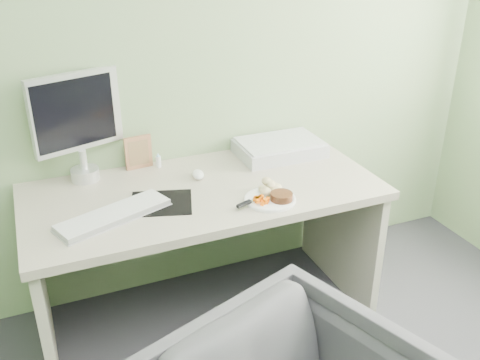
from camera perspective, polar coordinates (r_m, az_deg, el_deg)
name	(u,v)px	position (r m, az deg, el deg)	size (l,w,h in m)	color
wall_back	(173,34)	(2.57, -7.17, 15.16)	(3.50, 3.50, 0.00)	gray
desk	(205,223)	(2.52, -3.78, -4.57)	(1.60, 0.75, 0.73)	#ADA490
plate	(270,199)	(2.32, 3.22, -2.09)	(0.22, 0.22, 0.01)	white
steak	(281,196)	(2.30, 4.44, -1.76)	(0.10, 0.10, 0.03)	black
potato_pile	(271,185)	(2.36, 3.29, -0.57)	(0.11, 0.08, 0.06)	tan
carrot_heap	(262,199)	(2.27, 2.36, -2.01)	(0.06, 0.05, 0.04)	#F36105
steak_knife	(249,202)	(2.26, 1.01, -2.33)	(0.19, 0.09, 0.01)	silver
mousepad	(161,203)	(2.32, -8.42, -2.42)	(0.26, 0.23, 0.00)	black
keyboard	(114,214)	(2.24, -13.30, -3.59)	(0.47, 0.14, 0.02)	white
computer_mouse	(198,174)	(2.52, -4.49, 0.59)	(0.05, 0.10, 0.03)	white
photo_frame	(138,152)	(2.64, -10.79, 2.92)	(0.13, 0.02, 0.17)	#A26C4B
eyedrop_bottle	(158,161)	(2.65, -8.70, 2.06)	(0.03, 0.03, 0.08)	white
scanner	(279,148)	(2.77, 4.22, 3.38)	(0.43, 0.29, 0.07)	silver
monitor	(77,121)	(2.52, -16.95, 6.03)	(0.41, 0.17, 0.50)	silver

